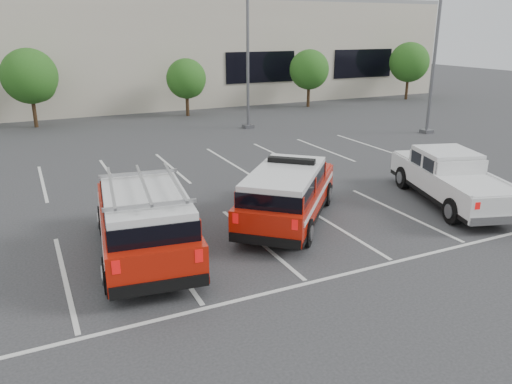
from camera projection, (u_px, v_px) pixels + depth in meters
ground at (258, 241)px, 14.74m from camera, size 120.00×120.00×0.00m
stall_markings at (206, 196)px, 18.59m from camera, size 23.00×15.00×0.01m
convention_building at (91, 44)px, 40.64m from camera, size 60.00×16.99×13.20m
tree_mid_left at (31, 78)px, 30.68m from camera, size 3.37×3.37×4.85m
tree_mid_right at (187, 80)px, 34.93m from camera, size 2.77×2.77×3.99m
tree_right at (310, 71)px, 38.92m from camera, size 3.07×3.07×4.42m
tree_far_right at (410, 64)px, 42.92m from camera, size 3.37×3.37×4.85m
light_pole_mid at (248, 42)px, 29.68m from camera, size 0.90×0.60×10.24m
light_pole_right at (436, 43)px, 28.21m from camera, size 0.90×0.60×10.24m
fire_chief_suv at (287, 198)px, 15.97m from camera, size 5.35×5.63×2.01m
white_pickup at (451, 183)px, 17.78m from camera, size 3.71×6.26×1.82m
ladder_suv at (145, 226)px, 13.47m from camera, size 2.97×5.99×2.27m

